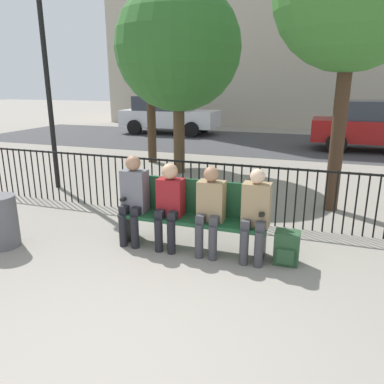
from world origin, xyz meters
name	(u,v)px	position (x,y,z in m)	size (l,w,h in m)	color
ground_plane	(95,368)	(0.00, 0.00, 0.00)	(80.00, 80.00, 0.00)	gray
park_bench	(194,212)	(0.00, 2.42, 0.50)	(1.99, 0.45, 0.92)	#194728
seated_person_0	(133,195)	(-0.83, 2.29, 0.69)	(0.34, 0.39, 1.23)	black
seated_person_1	(169,201)	(-0.30, 2.29, 0.65)	(0.34, 0.39, 1.16)	black
seated_person_2	(210,206)	(0.26, 2.29, 0.65)	(0.34, 0.39, 1.16)	#3D3D42
seated_person_3	(255,211)	(0.84, 2.29, 0.65)	(0.34, 0.39, 1.17)	#3D3D42
backpack	(287,248)	(1.24, 2.32, 0.21)	(0.30, 0.27, 0.42)	#284C2D
fence_railing	(216,186)	(-0.02, 3.55, 0.56)	(9.01, 0.03, 0.95)	black
tree_0	(149,50)	(-2.98, 7.49, 3.00)	(1.84, 1.84, 3.96)	#422D1E
tree_1	(178,48)	(-1.78, 6.50, 2.94)	(2.91, 2.91, 4.40)	#4C3823
lamp_post	(45,58)	(-3.76, 4.35, 2.63)	(0.28, 0.28, 4.03)	black
street_surface	(277,144)	(0.00, 12.00, 0.00)	(24.00, 6.00, 0.01)	#3D3D3F
parked_car_0	(168,114)	(-4.95, 13.39, 0.84)	(4.20, 1.94, 1.62)	silver
parked_car_1	(377,125)	(3.19, 11.44, 0.84)	(4.20, 1.94, 1.62)	maroon
trash_bin	(0,222)	(-2.48, 1.57, 0.36)	(0.45, 0.45, 0.71)	#56565B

